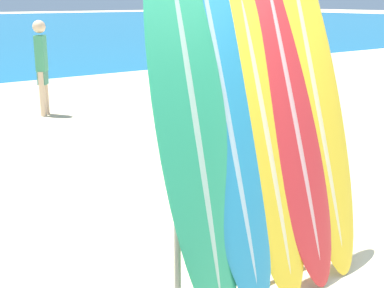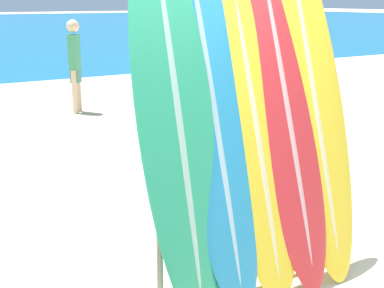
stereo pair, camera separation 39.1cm
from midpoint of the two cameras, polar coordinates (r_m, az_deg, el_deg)
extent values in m
cylinder|color=gray|center=(3.23, -5.10, -12.31)|extent=(0.04, 0.04, 0.81)
cylinder|color=gray|center=(4.08, 12.14, -6.52)|extent=(0.04, 0.04, 0.81)
cylinder|color=gray|center=(3.47, 4.74, -3.44)|extent=(1.46, 0.04, 0.04)
cylinder|color=gray|center=(3.73, 4.51, -13.14)|extent=(1.46, 0.04, 0.04)
ellipsoid|color=#289E70|center=(3.09, -3.53, 1.94)|extent=(0.51, 0.67, 2.37)
ellipsoid|color=#9AC3B3|center=(3.09, -3.53, 1.94)|extent=(0.09, 0.66, 2.27)
ellipsoid|color=teal|center=(3.26, -0.08, 3.76)|extent=(0.50, 0.84, 2.49)
ellipsoid|color=#98BACC|center=(3.26, -0.08, 3.76)|extent=(0.09, 0.82, 2.39)
ellipsoid|color=yellow|center=(3.45, 4.53, 0.80)|extent=(0.52, 0.70, 2.07)
ellipsoid|color=beige|center=(3.45, 4.53, 0.80)|extent=(0.09, 0.68, 1.99)
ellipsoid|color=red|center=(3.62, 7.32, 3.63)|extent=(0.51, 0.84, 2.34)
ellipsoid|color=#D19A9C|center=(3.62, 7.32, 3.63)|extent=(0.09, 0.81, 2.25)
ellipsoid|color=yellow|center=(3.81, 9.88, 5.30)|extent=(0.55, 0.85, 2.50)
ellipsoid|color=beige|center=(3.81, 9.88, 5.30)|extent=(0.10, 0.82, 2.40)
cylinder|color=tan|center=(6.66, -1.06, 1.96)|extent=(0.10, 0.10, 0.73)
cylinder|color=tan|center=(6.51, -0.57, 1.66)|extent=(0.10, 0.10, 0.73)
cube|color=#478466|center=(6.53, -0.83, 3.98)|extent=(0.18, 0.23, 0.22)
cube|color=#42996B|center=(6.47, -0.84, 7.40)|extent=(0.20, 0.25, 0.57)
sphere|color=tan|center=(6.42, -0.85, 11.10)|extent=(0.21, 0.21, 0.21)
cylinder|color=beige|center=(9.24, -16.85, 5.11)|extent=(0.10, 0.10, 0.74)
cylinder|color=beige|center=(9.39, -16.55, 5.28)|extent=(0.10, 0.10, 0.74)
cube|color=#478466|center=(9.28, -16.82, 6.77)|extent=(0.23, 0.24, 0.22)
cube|color=#42996B|center=(9.23, -17.01, 9.23)|extent=(0.25, 0.27, 0.58)
sphere|color=beige|center=(9.20, -17.22, 11.87)|extent=(0.21, 0.21, 0.21)
camera|label=1|loc=(0.20, -92.75, -0.75)|focal=50.00mm
camera|label=2|loc=(0.20, 87.25, 0.75)|focal=50.00mm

